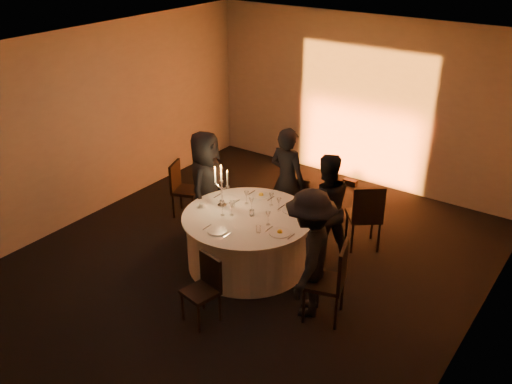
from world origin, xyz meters
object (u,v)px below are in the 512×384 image
Objects in this scene: chair_left at (182,186)px; guest_left at (206,185)px; chair_back_left at (301,199)px; banquet_table at (248,240)px; chair_front at (205,285)px; chair_back_right at (366,213)px; chair_right at (332,277)px; guest_back_left at (287,180)px; candelabra at (222,192)px; guest_right at (310,254)px; coffee_cup at (202,205)px; guest_back_right at (325,207)px.

chair_left is 0.54× the size of guest_left.
guest_left reaches higher than chair_back_left.
chair_front reaches higher than banquet_table.
chair_right is at bearing 63.40° from chair_back_right.
chair_front is at bearing -159.58° from guest_left.
guest_back_left is 2.64× the size of candelabra.
chair_back_right is at bearing 175.63° from chair_right.
guest_left is 2.37m from guest_right.
chair_left is 1.06× the size of chair_front.
coffee_cup is 0.17× the size of candelabra.
candelabra is at bearing -134.24° from chair_left.
banquet_table is 1.08× the size of guest_left.
guest_back_right is 14.41× the size of coffee_cup.
chair_right is 2.66m from guest_left.
guest_left reaches higher than chair_front.
banquet_table is 1.24m from guest_back_left.
chair_left is (-1.75, 0.60, 0.12)m from banquet_table.
guest_back_left reaches higher than banquet_table.
candelabra reaches higher than chair_front.
guest_back_right is 1.72m from coffee_cup.
guest_back_left is 2.06m from guest_right.
chair_left is at bearing -123.52° from chair_right.
chair_back_right reaches higher than banquet_table.
guest_right is at bearing -127.50° from guest_left.
chair_left is at bearing -128.52° from guest_right.
guest_back_right is at bearing 161.64° from guest_back_left.
coffee_cup is at bearing -136.14° from candelabra.
banquet_table is 1.07× the size of guest_back_left.
guest_right is (2.98, -1.03, 0.32)m from chair_left.
chair_back_left is 1.50m from guest_left.
guest_left is 0.62m from coffee_cup.
guest_left is at bearing -129.70° from chair_left.
guest_back_right is 1.46m from candelabra.
chair_front is 2.48m from guest_back_left.
guest_back_right reaches higher than coffee_cup.
chair_left is at bearing 144.74° from coffee_cup.
guest_left is (0.74, -0.26, 0.33)m from chair_left.
banquet_table is 0.80m from coffee_cup.
guest_left is at bearing 161.51° from banquet_table.
chair_left is 1.78m from guest_back_left.
guest_back_right is (-0.77, 1.20, 0.20)m from chair_right.
coffee_cup is at bearing -145.62° from chair_left.
banquet_table is 2.11× the size of chair_front.
guest_left reaches higher than chair_right.
chair_back_right is at bearing 176.54° from chair_back_left.
chair_front is at bearing -67.50° from guest_right.
chair_front is 1.59m from candelabra.
candelabra reaches higher than chair_left.
coffee_cup is (-1.43, -0.96, 0.01)m from guest_back_right.
guest_back_right is (0.71, -0.54, 0.30)m from chair_back_left.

